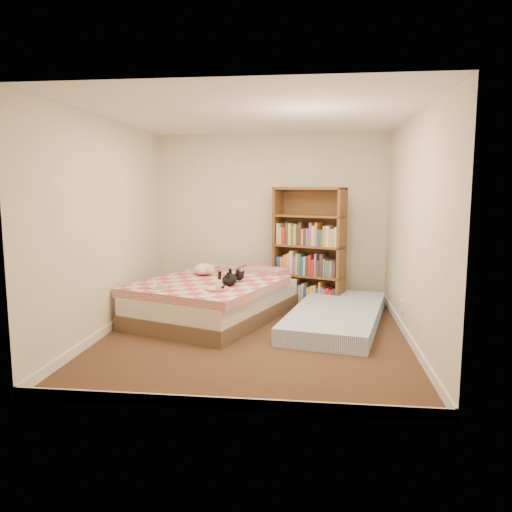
# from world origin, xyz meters

# --- Properties ---
(room) EXTENTS (3.51, 4.01, 2.51)m
(room) POSITION_xyz_m (0.00, 0.00, 1.20)
(room) COLOR #442E1D
(room) RESTS_ON ground
(bed) EXTENTS (2.16, 2.54, 0.57)m
(bed) POSITION_xyz_m (-0.62, 0.72, 0.26)
(bed) COLOR brown
(bed) RESTS_ON room
(bookshelf) EXTENTS (1.15, 0.70, 1.71)m
(bookshelf) POSITION_xyz_m (0.60, 1.64, 0.61)
(bookshelf) COLOR #51381B
(bookshelf) RESTS_ON room
(floor_mattress) EXTENTS (1.47, 2.44, 0.21)m
(floor_mattress) POSITION_xyz_m (0.97, 0.58, 0.10)
(floor_mattress) COLOR #7AA0CC
(floor_mattress) RESTS_ON room
(black_cat) EXTENTS (0.33, 0.68, 0.15)m
(black_cat) POSITION_xyz_m (-0.36, 0.40, 0.58)
(black_cat) COLOR black
(black_cat) RESTS_ON bed
(white_dog) EXTENTS (0.33, 0.34, 0.16)m
(white_dog) POSITION_xyz_m (-0.82, 1.01, 0.60)
(white_dog) COLOR silver
(white_dog) RESTS_ON bed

